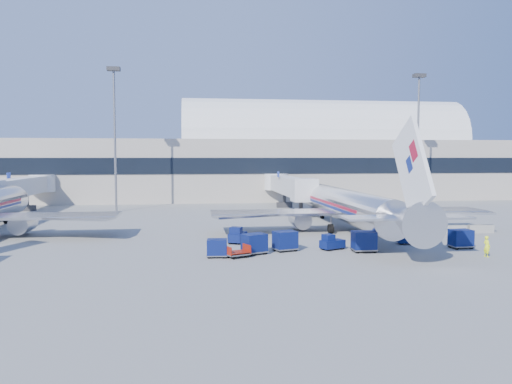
{
  "coord_description": "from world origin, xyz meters",
  "views": [
    {
      "loc": [
        -8.05,
        -50.67,
        8.61
      ],
      "look_at": [
        -0.77,
        6.0,
        4.61
      ],
      "focal_mm": 35.0,
      "sensor_mm": 36.0,
      "label": 1
    }
  ],
  "objects": [
    {
      "name": "ground",
      "position": [
        0.0,
        0.0,
        0.0
      ],
      "size": [
        260.0,
        260.0,
        0.0
      ],
      "primitive_type": "plane",
      "color": "gray",
      "rests_on": "ground"
    },
    {
      "name": "tug_left",
      "position": [
        -3.61,
        -1.28,
        0.76
      ],
      "size": [
        2.17,
        2.85,
        1.67
      ],
      "rotation": [
        0.0,
        0.0,
        1.17
      ],
      "color": "#09144A",
      "rests_on": "ground"
    },
    {
      "name": "mast_west",
      "position": [
        -20.0,
        30.0,
        14.79
      ],
      "size": [
        2.0,
        1.2,
        22.6
      ],
      "color": "slate",
      "rests_on": "ground"
    },
    {
      "name": "tug_lead",
      "position": [
        4.78,
        -6.01,
        0.67
      ],
      "size": [
        2.53,
        1.97,
        1.48
      ],
      "rotation": [
        0.0,
        0.0,
        0.43
      ],
      "color": "#09144A",
      "rests_on": "ground"
    },
    {
      "name": "barrier_mid",
      "position": [
        21.3,
        2.0,
        0.45
      ],
      "size": [
        3.0,
        0.55,
        0.9
      ],
      "primitive_type": "cube",
      "color": "#9E9E96",
      "rests_on": "ground"
    },
    {
      "name": "tug_right",
      "position": [
        13.01,
        -4.1,
        0.61
      ],
      "size": [
        2.19,
        1.39,
        1.33
      ],
      "rotation": [
        0.0,
        0.0,
        -0.19
      ],
      "color": "#09144A",
      "rests_on": "ground"
    },
    {
      "name": "cart_solo_near",
      "position": [
        7.39,
        -7.46,
        1.01
      ],
      "size": [
        2.17,
        1.67,
        1.88
      ],
      "rotation": [
        0.0,
        0.0,
        -0.02
      ],
      "color": "#09144A",
      "rests_on": "ground"
    },
    {
      "name": "cart_train_b",
      "position": [
        -2.62,
        -7.21,
        0.97
      ],
      "size": [
        2.53,
        2.29,
        1.82
      ],
      "rotation": [
        0.0,
        0.0,
        0.42
      ],
      "color": "#09144A",
      "rests_on": "ground"
    },
    {
      "name": "airliner_main",
      "position": [
        10.0,
        4.51,
        2.93
      ],
      "size": [
        32.0,
        37.26,
        12.07
      ],
      "color": "silver",
      "rests_on": "ground"
    },
    {
      "name": "jetbridge_mid",
      "position": [
        -34.4,
        30.81,
        3.93
      ],
      "size": [
        4.4,
        27.5,
        6.25
      ],
      "color": "silver",
      "rests_on": "ground"
    },
    {
      "name": "barrier_far",
      "position": [
        24.6,
        2.0,
        0.45
      ],
      "size": [
        3.0,
        0.55,
        0.9
      ],
      "primitive_type": "cube",
      "color": "#9E9E96",
      "rests_on": "ground"
    },
    {
      "name": "cart_train_c",
      "position": [
        -5.97,
        -8.21,
        0.84
      ],
      "size": [
        1.89,
        1.51,
        1.57
      ],
      "rotation": [
        0.0,
        0.0,
        -0.09
      ],
      "color": "#09144A",
      "rests_on": "ground"
    },
    {
      "name": "cart_solo_far",
      "position": [
        17.14,
        -6.81,
        0.95
      ],
      "size": [
        2.1,
        1.65,
        1.77
      ],
      "rotation": [
        0.0,
        0.0,
        0.06
      ],
      "color": "#09144A",
      "rests_on": "ground"
    },
    {
      "name": "terminal",
      "position": [
        -13.6,
        55.96,
        7.52
      ],
      "size": [
        170.0,
        28.15,
        21.0
      ],
      "color": "#B2AA9E",
      "rests_on": "ground"
    },
    {
      "name": "jetbridge_near",
      "position": [
        7.6,
        30.81,
        3.93
      ],
      "size": [
        4.4,
        27.5,
        6.25
      ],
      "color": "silver",
      "rests_on": "ground"
    },
    {
      "name": "barrier_near",
      "position": [
        18.0,
        2.0,
        0.45
      ],
      "size": [
        3.0,
        0.55,
        0.9
      ],
      "primitive_type": "cube",
      "color": "#9E9E96",
      "rests_on": "ground"
    },
    {
      "name": "cart_train_a",
      "position": [
        0.37,
        -6.1,
        0.98
      ],
      "size": [
        2.45,
        2.12,
        1.83
      ],
      "rotation": [
        0.0,
        0.0,
        0.3
      ],
      "color": "#09144A",
      "rests_on": "ground"
    },
    {
      "name": "ramp_worker",
      "position": [
        17.16,
        -10.95,
        0.92
      ],
      "size": [
        0.56,
        0.74,
        1.83
      ],
      "primitive_type": "imported",
      "rotation": [
        0.0,
        0.0,
        1.76
      ],
      "color": "#DCF319",
      "rests_on": "ground"
    },
    {
      "name": "mast_east",
      "position": [
        30.0,
        30.0,
        14.79
      ],
      "size": [
        2.0,
        1.2,
        22.6
      ],
      "color": "slate",
      "rests_on": "ground"
    },
    {
      "name": "cart_open_red",
      "position": [
        -4.24,
        -8.56,
        0.38
      ],
      "size": [
        2.37,
        2.07,
        0.53
      ],
      "rotation": [
        0.0,
        0.0,
        0.42
      ],
      "color": "slate",
      "rests_on": "ground"
    }
  ]
}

